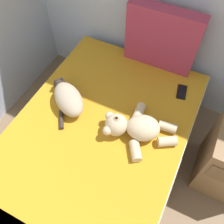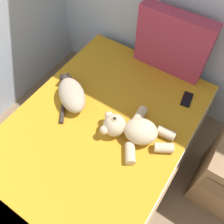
% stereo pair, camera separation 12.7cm
% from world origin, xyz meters
% --- Properties ---
extents(bed, '(1.27, 1.97, 0.52)m').
position_xyz_m(bed, '(1.10, 3.19, 0.26)').
color(bed, olive).
rests_on(bed, ground_plane).
extents(patterned_cushion, '(0.59, 0.12, 0.52)m').
position_xyz_m(patterned_cushion, '(1.25, 4.10, 0.78)').
color(patterned_cushion, '#A5334C').
rests_on(patterned_cushion, bed).
extents(cat, '(0.40, 0.40, 0.15)m').
position_xyz_m(cat, '(0.79, 3.37, 0.59)').
color(cat, tan).
rests_on(cat, bed).
extents(teddy_bear, '(0.54, 0.45, 0.17)m').
position_xyz_m(teddy_bear, '(1.35, 3.36, 0.60)').
color(teddy_bear, beige).
rests_on(teddy_bear, bed).
extents(cell_phone, '(0.10, 0.16, 0.01)m').
position_xyz_m(cell_phone, '(1.55, 3.87, 0.53)').
color(cell_phone, black).
rests_on(cell_phone, bed).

